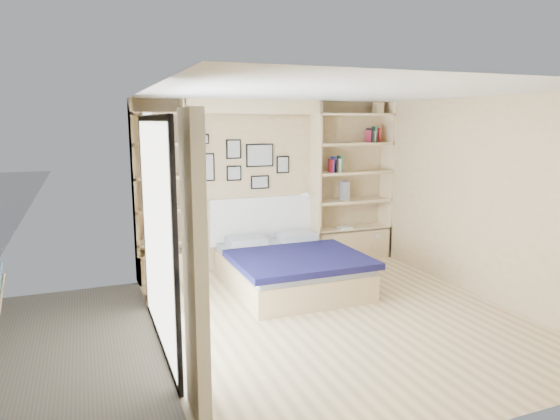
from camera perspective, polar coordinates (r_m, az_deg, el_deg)
name	(u,v)px	position (r m, az deg, el deg)	size (l,w,h in m)	color
ground	(337,316)	(5.87, 6.53, -11.98)	(4.50, 4.50, 0.00)	beige
room_shell	(261,205)	(6.77, -2.23, 0.57)	(4.50, 4.50, 4.50)	tan
bed	(289,267)	(6.75, 1.06, -6.48)	(1.67, 2.08, 1.07)	tan
photo_gallery	(240,162)	(7.35, -4.57, 5.45)	(1.48, 0.02, 0.82)	black
reading_lamps	(255,198)	(7.24, -2.84, 1.39)	(1.92, 0.12, 0.15)	silver
shelf_decor	(337,155)	(7.78, 6.56, 6.23)	(3.61, 0.23, 2.03)	maroon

